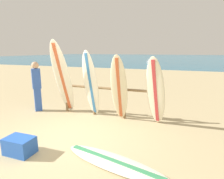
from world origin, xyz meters
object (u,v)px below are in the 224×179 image
object	(u,v)px
surfboard_leaning_far_left	(63,79)
small_boat_offshore	(150,62)
cooler_box	(20,146)
surfboard_lying_on_sand	(114,162)
surfboard_leaning_center_left	(119,89)
surfboard_rack	(109,96)
surfboard_leaning_left	(91,84)
beachgoer_standing	(37,84)
surfboard_leaning_center	(156,93)

from	to	relation	value
surfboard_leaning_far_left	small_boat_offshore	bearing A→B (deg)	92.34
surfboard_leaning_far_left	cooler_box	world-z (taller)	surfboard_leaning_far_left
cooler_box	small_boat_offshore	bearing A→B (deg)	93.13
surfboard_lying_on_sand	small_boat_offshore	world-z (taller)	small_boat_offshore
surfboard_leaning_center_left	cooler_box	xyz separation A→B (m)	(-1.45, -2.35, -0.85)
surfboard_rack	surfboard_leaning_left	bearing A→B (deg)	-153.35
surfboard_leaning_center_left	surfboard_lying_on_sand	bearing A→B (deg)	-75.06
surfboard_rack	beachgoer_standing	xyz separation A→B (m)	(-2.61, -0.33, 0.28)
surfboard_rack	surfboard_leaning_center	distance (m)	1.63
surfboard_leaning_far_left	surfboard_lying_on_sand	bearing A→B (deg)	-39.71
surfboard_leaning_center_left	small_boat_offshore	bearing A→B (deg)	96.42
surfboard_leaning_far_left	surfboard_leaning_left	distance (m)	0.98
surfboard_rack	surfboard_leaning_left	size ratio (longest dim) A/B	1.53
beachgoer_standing	cooler_box	size ratio (longest dim) A/B	2.94
surfboard_lying_on_sand	cooler_box	size ratio (longest dim) A/B	3.82
surfboard_lying_on_sand	beachgoer_standing	distance (m)	4.31
surfboard_rack	cooler_box	distance (m)	2.98
surfboard_leaning_center_left	surfboard_lying_on_sand	xyz separation A→B (m)	(0.54, -2.02, -1.00)
beachgoer_standing	small_boat_offshore	size ratio (longest dim) A/B	0.75
beachgoer_standing	cooler_box	xyz separation A→B (m)	(1.64, -2.45, -0.79)
cooler_box	surfboard_leaning_far_left	bearing A→B (deg)	101.89
surfboard_leaning_center_left	small_boat_offshore	xyz separation A→B (m)	(-3.07, 27.26, -0.77)
surfboard_leaning_left	surfboard_lying_on_sand	xyz separation A→B (m)	(1.54, -2.19, -1.05)
surfboard_leaning_center	cooler_box	size ratio (longest dim) A/B	3.37
surfboard_lying_on_sand	small_boat_offshore	size ratio (longest dim) A/B	0.97
small_boat_offshore	cooler_box	distance (m)	29.65
surfboard_leaning_far_left	small_boat_offshore	xyz separation A→B (m)	(-1.11, 27.21, -0.98)
surfboard_leaning_center	small_boat_offshore	size ratio (longest dim) A/B	0.86
surfboard_leaning_center	small_boat_offshore	bearing A→B (deg)	98.59
surfboard_rack	surfboard_leaning_far_left	world-z (taller)	surfboard_leaning_far_left
beachgoer_standing	small_boat_offshore	xyz separation A→B (m)	(0.03, 27.16, -0.72)
surfboard_leaning_far_left	surfboard_leaning_center	xyz separation A→B (m)	(3.00, -0.05, -0.23)
surfboard_lying_on_sand	cooler_box	xyz separation A→B (m)	(-1.99, -0.32, 0.14)
surfboard_leaning_center_left	small_boat_offshore	size ratio (longest dim) A/B	0.88
beachgoer_standing	small_boat_offshore	distance (m)	27.17
surfboard_lying_on_sand	beachgoer_standing	size ratio (longest dim) A/B	1.30
surfboard_rack	small_boat_offshore	bearing A→B (deg)	95.49
surfboard_leaning_far_left	cooler_box	bearing A→B (deg)	-78.12
surfboard_lying_on_sand	beachgoer_standing	bearing A→B (deg)	149.68
surfboard_rack	surfboard_leaning_left	world-z (taller)	surfboard_leaning_left
surfboard_leaning_left	small_boat_offshore	size ratio (longest dim) A/B	0.92
cooler_box	surfboard_lying_on_sand	bearing A→B (deg)	9.27
surfboard_leaning_far_left	surfboard_leaning_center_left	distance (m)	1.96
surfboard_leaning_center_left	cooler_box	bearing A→B (deg)	-121.67
surfboard_leaning_left	surfboard_rack	bearing A→B (deg)	26.65
small_boat_offshore	beachgoer_standing	bearing A→B (deg)	-90.06
surfboard_rack	surfboard_leaning_center	xyz separation A→B (m)	(1.53, -0.43, 0.32)
beachgoer_standing	cooler_box	bearing A→B (deg)	-56.14
surfboard_rack	surfboard_lying_on_sand	world-z (taller)	surfboard_rack
surfboard_rack	small_boat_offshore	distance (m)	26.96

